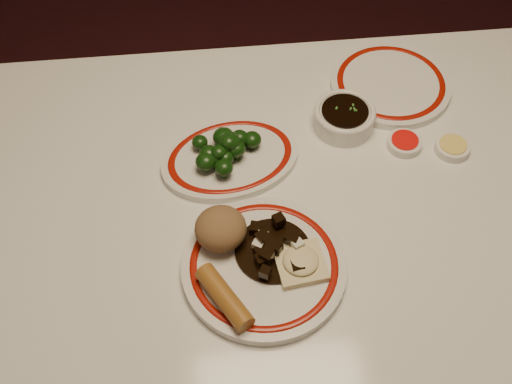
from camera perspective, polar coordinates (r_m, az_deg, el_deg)
The scene contains 13 objects.
ground at distance 1.77m, azimuth 3.61°, elevation -16.27°, with size 7.00×7.00×0.00m, color black.
dining_table at distance 1.18m, azimuth 5.22°, elevation -4.65°, with size 1.20×0.90×0.75m.
main_plate at distance 1.03m, azimuth 0.71°, elevation -6.64°, with size 0.27×0.27×0.02m.
rice_mound at distance 1.02m, azimuth -3.16°, elevation -3.26°, with size 0.08×0.08×0.06m, color brown.
spring_roll at distance 0.98m, azimuth -2.82°, elevation -9.32°, with size 0.03×0.03×0.12m, color #9F6627.
fried_wonton at distance 1.01m, azimuth 3.99°, elevation -6.25°, with size 0.08×0.08×0.02m.
stirfry_heap at distance 1.02m, azimuth 1.48°, elevation -4.99°, with size 0.12×0.12×0.03m.
broccoli_plate at distance 1.16m, azimuth -2.30°, elevation 3.03°, with size 0.29×0.27×0.02m.
broccoli_pile at distance 1.14m, azimuth -2.75°, elevation 3.95°, with size 0.13×0.11×0.05m.
soy_bowl at distance 1.22m, azimuth 7.82°, elevation 6.50°, with size 0.11×0.11×0.04m.
sweet_sour_dish at distance 1.22m, azimuth 13.04°, elevation 4.26°, with size 0.06×0.06×0.02m.
mustard_dish at distance 1.23m, azimuth 17.03°, elevation 3.82°, with size 0.06×0.06×0.02m.
far_plate at distance 1.32m, azimuth 11.86°, elevation 9.37°, with size 0.30×0.30×0.02m.
Camera 1 is at (-0.17, -0.62, 1.64)m, focal length 45.00 mm.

